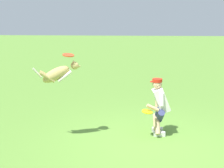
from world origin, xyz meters
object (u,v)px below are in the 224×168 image
object	(u,v)px
frisbee_flying	(68,55)
frisbee_held	(147,112)
person	(159,105)
dog	(58,74)

from	to	relation	value
frisbee_flying	frisbee_held	xyz separation A→B (m)	(-1.69, -0.12, -1.25)
frisbee_flying	frisbee_held	size ratio (longest dim) A/B	1.00
person	frisbee_held	xyz separation A→B (m)	(0.28, 0.26, -0.09)
person	frisbee_held	world-z (taller)	person
frisbee_flying	frisbee_held	bearing A→B (deg)	-176.11
person	frisbee_held	bearing A→B (deg)	38.35
person	dog	xyz separation A→B (m)	(2.18, 0.45, 0.77)
person	frisbee_flying	distance (m)	2.32
frisbee_flying	frisbee_held	distance (m)	2.11
dog	frisbee_held	bearing A→B (deg)	-12.06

